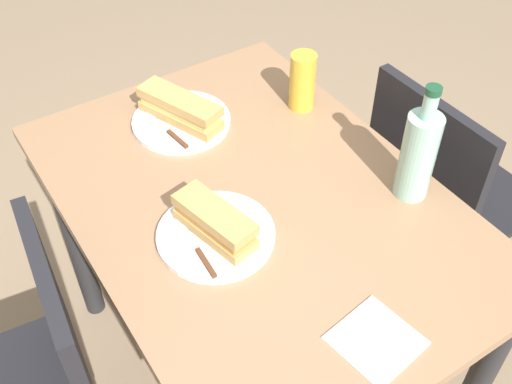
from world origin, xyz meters
The scene contains 12 objects.
ground_plane centered at (0.00, 0.00, 0.00)m, with size 8.00×8.00×0.00m, color #8C755B.
dining_table centered at (0.00, 0.00, 0.62)m, with size 1.09×0.76×0.75m.
chair_near centered at (-0.05, -0.58, 0.49)m, with size 0.41×0.41×0.86m.
plate_near centered at (-0.05, 0.13, 0.76)m, with size 0.25×0.25×0.01m, color white.
baguette_sandwich_near centered at (-0.05, 0.13, 0.80)m, with size 0.20×0.11×0.07m.
knife_near centered at (-0.08, 0.19, 0.77)m, with size 0.18×0.02×0.01m.
plate_far centered at (0.33, 0.01, 0.76)m, with size 0.25×0.25×0.01m, color white.
baguette_sandwich_far centered at (0.33, 0.01, 0.80)m, with size 0.24×0.15×0.07m.
knife_far centered at (0.30, 0.06, 0.77)m, with size 0.18×0.03×0.01m.
water_bottle centered at (-0.17, -0.30, 0.86)m, with size 0.08×0.08×0.28m.
beer_glass centered at (0.22, -0.29, 0.82)m, with size 0.07×0.07×0.15m, color gold.
paper_napkin centered at (-0.43, 0.02, 0.75)m, with size 0.14×0.14×0.00m, color white.
Camera 1 is at (-0.82, 0.53, 1.73)m, focal length 43.58 mm.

